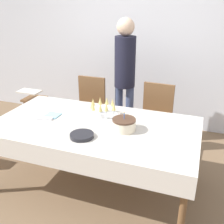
# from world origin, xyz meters

# --- Properties ---
(ground_plane) EXTENTS (12.00, 12.00, 0.00)m
(ground_plane) POSITION_xyz_m (0.00, 0.00, 0.00)
(ground_plane) COLOR brown
(wall_back) EXTENTS (8.00, 0.05, 2.70)m
(wall_back) POSITION_xyz_m (0.00, 1.84, 1.35)
(wall_back) COLOR silver
(wall_back) RESTS_ON ground_plane
(dining_table) EXTENTS (2.11, 1.13, 0.76)m
(dining_table) POSITION_xyz_m (0.00, 0.00, 0.66)
(dining_table) COLOR silver
(dining_table) RESTS_ON ground_plane
(dining_chair_far_left) EXTENTS (0.42, 0.42, 0.96)m
(dining_chair_far_left) POSITION_xyz_m (-0.47, 0.88, 0.53)
(dining_chair_far_left) COLOR brown
(dining_chair_far_left) RESTS_ON ground_plane
(dining_chair_far_right) EXTENTS (0.45, 0.45, 0.96)m
(dining_chair_far_right) POSITION_xyz_m (0.47, 0.88, 0.53)
(dining_chair_far_right) COLOR brown
(dining_chair_far_right) RESTS_ON ground_plane
(birthday_cake) EXTENTS (0.23, 0.23, 0.19)m
(birthday_cake) POSITION_xyz_m (0.33, -0.02, 0.82)
(birthday_cake) COLOR beige
(birthday_cake) RESTS_ON dining_table
(champagne_tray) EXTENTS (0.38, 0.38, 0.18)m
(champagne_tray) POSITION_xyz_m (-0.01, 0.23, 0.84)
(champagne_tray) COLOR silver
(champagne_tray) RESTS_ON dining_table
(plate_stack_main) EXTENTS (0.22, 0.22, 0.03)m
(plate_stack_main) POSITION_xyz_m (0.00, -0.29, 0.78)
(plate_stack_main) COLOR black
(plate_stack_main) RESTS_ON dining_table
(cake_knife) EXTENTS (0.28, 0.14, 0.00)m
(cake_knife) POSITION_xyz_m (0.44, -0.24, 0.76)
(cake_knife) COLOR silver
(cake_knife) RESTS_ON dining_table
(fork_pile) EXTENTS (0.18, 0.10, 0.02)m
(fork_pile) POSITION_xyz_m (-0.55, -0.07, 0.77)
(fork_pile) COLOR silver
(fork_pile) RESTS_ON dining_table
(napkin_pile) EXTENTS (0.15, 0.15, 0.01)m
(napkin_pile) POSITION_xyz_m (-0.52, 0.04, 0.77)
(napkin_pile) COLOR #8CC6E0
(napkin_pile) RESTS_ON dining_table
(person_standing) EXTENTS (0.28, 0.28, 1.75)m
(person_standing) POSITION_xyz_m (-0.01, 1.08, 1.06)
(person_standing) COLOR #3F4C72
(person_standing) RESTS_ON ground_plane
(high_chair) EXTENTS (0.33, 0.35, 0.71)m
(high_chair) POSITION_xyz_m (-1.40, 0.89, 0.48)
(high_chair) COLOR brown
(high_chair) RESTS_ON ground_plane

